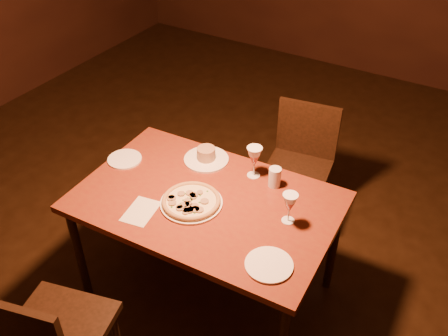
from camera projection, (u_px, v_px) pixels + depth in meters
The scene contains 10 objects.
dining_table at pixel (207, 208), 2.50m from camera, with size 1.31×0.87×0.69m.
chair_far at pixel (300, 161), 3.12m from camera, with size 0.44×0.44×0.80m.
pizza_plate at pixel (191, 201), 2.43m from camera, with size 0.31×0.31×0.03m.
ramekin_saucer at pixel (206, 156), 2.71m from camera, with size 0.24×0.24×0.08m.
wine_glass_far at pixel (254, 162), 2.57m from camera, with size 0.08×0.08×0.18m, color #BB534E, non-canonical shape.
wine_glass_right at pixel (289, 208), 2.30m from camera, with size 0.07×0.07×0.16m, color #BB534E, non-canonical shape.
water_tumbler at pixel (275, 177), 2.52m from camera, with size 0.06×0.06×0.11m, color silver.
side_plate_left at pixel (125, 159), 2.73m from camera, with size 0.19×0.19×0.01m, color white.
side_plate_near at pixel (269, 265), 2.12m from camera, with size 0.21×0.21×0.01m, color white.
menu_card at pixel (141, 211), 2.39m from camera, with size 0.13×0.19×0.00m, color silver.
Camera 1 is at (0.79, -1.27, 2.30)m, focal length 40.00 mm.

